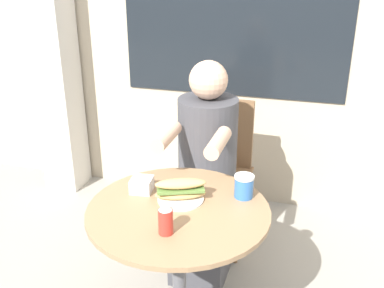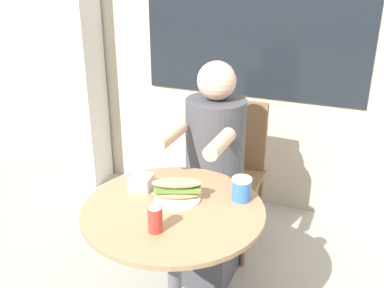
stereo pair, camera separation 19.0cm
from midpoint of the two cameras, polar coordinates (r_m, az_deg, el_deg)
name	(u,v)px [view 1 (the left image)]	position (r m, az deg, el deg)	size (l,w,h in m)	color
lattice_pillar	(51,25)	(3.29, -19.18, 14.06)	(0.25, 0.25, 2.40)	beige
cafe_table	(179,247)	(1.93, -4.58, -12.94)	(0.74, 0.74, 0.70)	#997551
diner_chair	(220,159)	(2.66, 1.55, -1.95)	(0.39, 0.39, 0.87)	brown
seated_diner	(205,186)	(2.37, -0.60, -5.37)	(0.32, 0.55, 1.18)	#424247
sandwich_on_plate	(181,191)	(1.86, -4.40, -6.03)	(0.22, 0.19, 0.09)	white
drink_cup	(244,186)	(1.88, 3.74, -5.44)	(0.08, 0.08, 0.10)	#336BB7
napkin_box	(142,185)	(1.96, -9.19, -5.21)	(0.10, 0.10, 0.06)	silver
condiment_bottle	(166,219)	(1.65, -6.72, -9.50)	(0.05, 0.05, 0.13)	red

